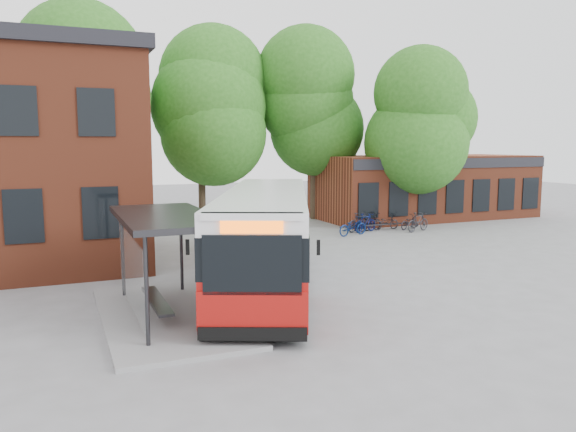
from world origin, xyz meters
name	(u,v)px	position (x,y,z in m)	size (l,w,h in m)	color
ground	(302,292)	(0.00, 0.00, 0.00)	(100.00, 100.00, 0.00)	slate
shop_row	(424,186)	(15.00, 14.00, 2.00)	(14.00, 6.20, 4.00)	maroon
bus_shelter	(167,266)	(-4.50, -1.00, 1.45)	(3.60, 7.00, 2.90)	#29292C
bike_rail	(381,227)	(9.28, 10.00, 0.19)	(5.20, 0.10, 0.38)	#29292C
tree_0	(76,130)	(-6.00, 16.00, 5.50)	(7.92, 7.92, 11.00)	#235B18
tree_1	(201,136)	(1.00, 17.00, 5.20)	(7.92, 7.92, 10.40)	#235B18
tree_2	(314,132)	(8.00, 16.00, 5.50)	(7.92, 7.92, 11.00)	#235B18
tree_3	(419,146)	(13.00, 12.00, 4.64)	(7.04, 7.04, 9.28)	#235B18
city_bus	(266,238)	(-0.69, 1.41, 1.60)	(2.68, 12.59, 3.20)	#9E100D
bicycle_0	(353,226)	(7.02, 9.22, 0.49)	(0.65, 1.85, 0.97)	#081D4B
bicycle_1	(360,222)	(7.98, 10.13, 0.53)	(0.50, 1.76, 1.06)	black
bicycle_2	(369,222)	(8.61, 10.19, 0.49)	(0.65, 1.86, 0.98)	black
bicycle_3	(365,223)	(8.23, 9.97, 0.51)	(0.48, 1.70, 1.02)	#091346
bicycle_4	(386,222)	(9.74, 10.30, 0.42)	(0.56, 1.60, 0.84)	black
bicycle_6	(409,222)	(11.02, 9.90, 0.41)	(0.55, 1.57, 0.82)	black
bicycle_7	(418,222)	(10.97, 9.02, 0.53)	(0.50, 1.78, 1.07)	#232429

